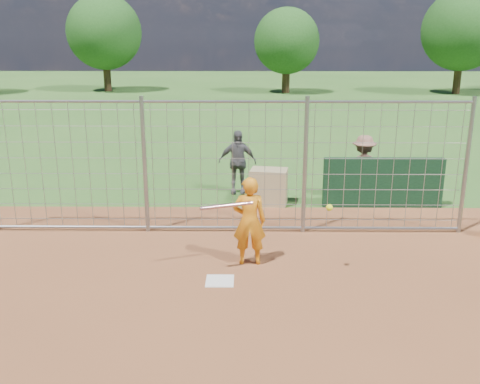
{
  "coord_description": "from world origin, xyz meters",
  "views": [
    {
      "loc": [
        0.4,
        -7.71,
        3.65
      ],
      "look_at": [
        0.3,
        0.8,
        1.15
      ],
      "focal_mm": 40.0,
      "sensor_mm": 36.0,
      "label": 1
    }
  ],
  "objects_px": {
    "batter": "(249,221)",
    "bystander_b": "(237,162)",
    "bystander_c": "(363,168)",
    "equipment_bin": "(269,187)"
  },
  "relations": [
    {
      "from": "batter",
      "to": "bystander_b",
      "type": "xyz_separation_m",
      "value": [
        -0.26,
        4.15,
        0.02
      ]
    },
    {
      "from": "bystander_c",
      "to": "bystander_b",
      "type": "bearing_deg",
      "value": -11.03
    },
    {
      "from": "bystander_b",
      "to": "bystander_c",
      "type": "xyz_separation_m",
      "value": [
        2.88,
        -0.48,
        -0.01
      ]
    },
    {
      "from": "bystander_c",
      "to": "batter",
      "type": "bearing_deg",
      "value": 52.99
    },
    {
      "from": "batter",
      "to": "bystander_c",
      "type": "height_order",
      "value": "bystander_c"
    },
    {
      "from": "batter",
      "to": "equipment_bin",
      "type": "bearing_deg",
      "value": -98.79
    },
    {
      "from": "bystander_b",
      "to": "bystander_c",
      "type": "bearing_deg",
      "value": -10.34
    },
    {
      "from": "batter",
      "to": "bystander_b",
      "type": "relative_size",
      "value": 0.97
    },
    {
      "from": "batter",
      "to": "bystander_c",
      "type": "distance_m",
      "value": 4.5
    },
    {
      "from": "batter",
      "to": "bystander_b",
      "type": "distance_m",
      "value": 4.16
    }
  ]
}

